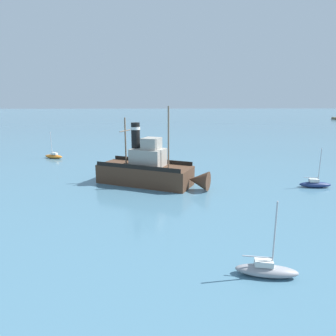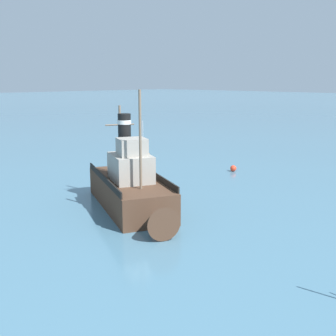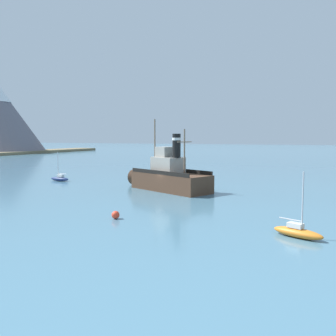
% 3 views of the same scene
% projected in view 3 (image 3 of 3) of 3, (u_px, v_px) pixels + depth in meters
% --- Properties ---
extents(ground_plane, '(600.00, 600.00, 0.00)m').
position_uv_depth(ground_plane, '(167.00, 192.00, 47.71)').
color(ground_plane, '#477289').
extents(old_tugboat, '(9.03, 14.51, 9.90)m').
position_uv_depth(old_tugboat, '(167.00, 177.00, 49.29)').
color(old_tugboat, '#4C3323').
rests_on(old_tugboat, ground).
extents(sailboat_navy, '(1.46, 3.89, 4.90)m').
position_uv_depth(sailboat_navy, '(60.00, 178.00, 59.43)').
color(sailboat_navy, navy).
rests_on(sailboat_navy, ground).
extents(sailboat_grey, '(1.80, 3.94, 4.90)m').
position_uv_depth(sailboat_grey, '(173.00, 171.00, 71.46)').
color(sailboat_grey, gray).
rests_on(sailboat_grey, ground).
extents(sailboat_orange, '(2.51, 3.93, 4.90)m').
position_uv_depth(sailboat_orange, '(298.00, 232.00, 26.15)').
color(sailboat_orange, orange).
rests_on(sailboat_orange, ground).
extents(mooring_buoy, '(0.72, 0.72, 0.72)m').
position_uv_depth(mooring_buoy, '(116.00, 215.00, 32.05)').
color(mooring_buoy, red).
rests_on(mooring_buoy, ground).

